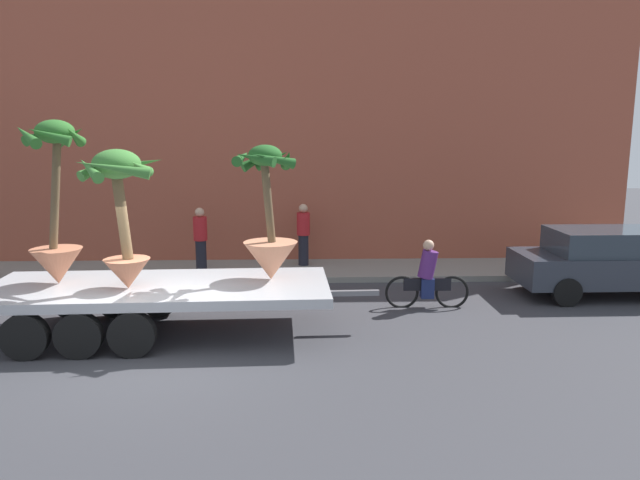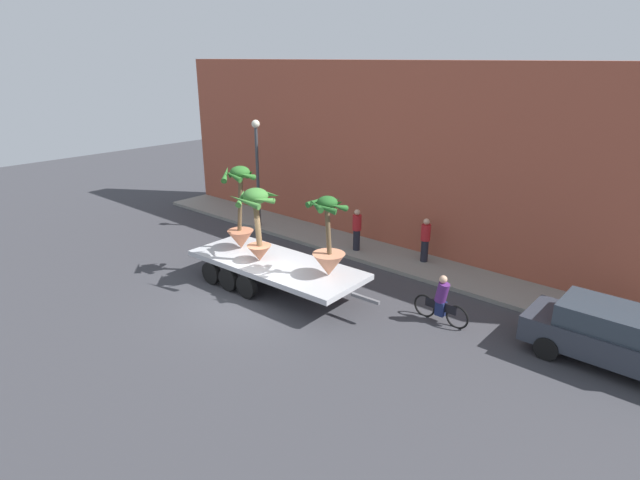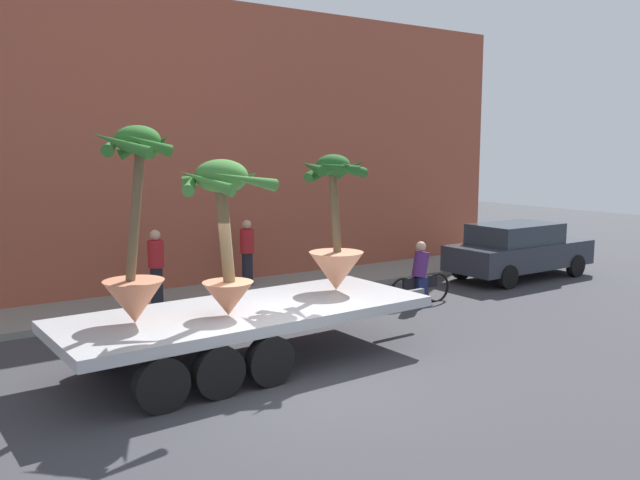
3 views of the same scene
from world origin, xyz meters
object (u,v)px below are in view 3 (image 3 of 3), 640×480
at_px(cyclist, 420,277).
at_px(parked_car, 518,249).
at_px(potted_palm_middle, 224,227).
at_px(pedestrian_near_gate, 247,251).
at_px(pedestrian_far_left, 156,266).
at_px(potted_palm_rear, 135,241).
at_px(flatbed_trailer, 234,322).
at_px(potted_palm_front, 335,239).

xyz_separation_m(cyclist, parked_car, (4.52, 0.83, 0.16)).
distance_m(potted_palm_middle, pedestrian_near_gate, 6.56).
bearing_deg(pedestrian_near_gate, pedestrian_far_left, -165.01).
bearing_deg(potted_palm_rear, cyclist, 11.50).
bearing_deg(potted_palm_middle, flatbed_trailer, 45.23).
relative_size(potted_palm_front, parked_car, 0.57).
bearing_deg(pedestrian_far_left, cyclist, -28.36).
distance_m(potted_palm_rear, parked_car, 12.12).
bearing_deg(flatbed_trailer, pedestrian_near_gate, 60.19).
relative_size(flatbed_trailer, parked_car, 1.62).
distance_m(cyclist, pedestrian_far_left, 6.14).
bearing_deg(potted_palm_rear, flatbed_trailer, -3.71).
bearing_deg(cyclist, pedestrian_far_left, 151.64).
bearing_deg(flatbed_trailer, cyclist, 15.60).
distance_m(potted_palm_middle, cyclist, 6.50).
bearing_deg(potted_palm_front, potted_palm_rear, -176.81).
xyz_separation_m(potted_palm_rear, pedestrian_far_left, (1.89, 4.40, -1.22)).
relative_size(potted_palm_rear, potted_palm_middle, 1.20).
height_order(parked_car, pedestrian_near_gate, pedestrian_near_gate).
distance_m(flatbed_trailer, pedestrian_far_left, 4.52).
bearing_deg(potted_palm_rear, potted_palm_front, 3.19).
bearing_deg(pedestrian_far_left, potted_palm_middle, -96.82).
distance_m(flatbed_trailer, potted_palm_rear, 2.19).
distance_m(pedestrian_near_gate, pedestrian_far_left, 2.80).
xyz_separation_m(potted_palm_front, pedestrian_far_left, (-2.03, 4.18, -0.93)).
distance_m(cyclist, pedestrian_near_gate, 4.54).
bearing_deg(potted_palm_front, pedestrian_near_gate, 82.17).
distance_m(flatbed_trailer, potted_palm_front, 2.63).
height_order(potted_palm_front, cyclist, potted_palm_front).
bearing_deg(pedestrian_near_gate, potted_palm_middle, -120.74).
bearing_deg(potted_palm_front, potted_palm_middle, -166.85).
distance_m(cyclist, parked_car, 4.60).
relative_size(flatbed_trailer, pedestrian_far_left, 4.33).
relative_size(potted_palm_middle, cyclist, 1.37).
bearing_deg(cyclist, flatbed_trailer, -164.40).
height_order(potted_palm_middle, parked_car, potted_palm_middle).
distance_m(flatbed_trailer, pedestrian_near_gate, 6.03).
bearing_deg(parked_car, cyclist, -169.57).
distance_m(parked_car, pedestrian_far_left, 10.13).
xyz_separation_m(cyclist, pedestrian_near_gate, (-2.69, 3.64, 0.37)).
xyz_separation_m(flatbed_trailer, pedestrian_near_gate, (2.99, 5.22, 0.27)).
bearing_deg(flatbed_trailer, pedestrian_far_left, 86.32).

